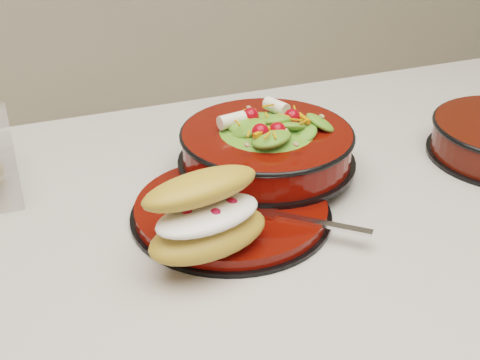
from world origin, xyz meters
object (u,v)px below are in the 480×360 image
object	(u,v)px
dinner_plate	(232,210)
croissant	(206,215)
salad_bowl	(267,139)
fork	(303,220)

from	to	relation	value
dinner_plate	croissant	bearing A→B (deg)	-127.26
dinner_plate	croissant	world-z (taller)	croissant
dinner_plate	salad_bowl	xyz separation A→B (m)	(0.08, 0.09, 0.05)
croissant	fork	bearing A→B (deg)	-9.15
salad_bowl	fork	bearing A→B (deg)	-96.38
fork	salad_bowl	bearing A→B (deg)	34.51
dinner_plate	croissant	size ratio (longest dim) A/B	1.60
salad_bowl	croissant	world-z (taller)	salad_bowl
dinner_plate	fork	distance (m)	0.10
croissant	salad_bowl	bearing A→B (deg)	35.65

